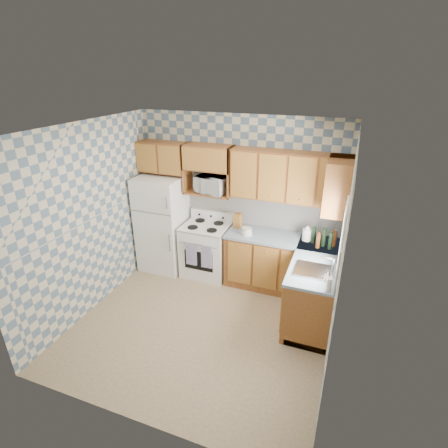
{
  "coord_description": "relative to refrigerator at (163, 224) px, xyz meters",
  "views": [
    {
      "loc": [
        1.66,
        -3.58,
        3.32
      ],
      "look_at": [
        0.05,
        0.75,
        1.25
      ],
      "focal_mm": 28.0,
      "sensor_mm": 36.0,
      "label": 1
    }
  ],
  "objects": [
    {
      "name": "floor",
      "position": [
        1.27,
        -1.25,
        -0.84
      ],
      "size": [
        3.4,
        3.4,
        0.0
      ],
      "primitive_type": "plane",
      "color": "#79664A",
      "rests_on": "ground"
    },
    {
      "name": "back_wall",
      "position": [
        1.27,
        0.35,
        0.51
      ],
      "size": [
        3.4,
        0.02,
        2.7
      ],
      "primitive_type": "cube",
      "color": "slate",
      "rests_on": "ground"
    },
    {
      "name": "right_wall",
      "position": [
        2.97,
        -1.25,
        0.51
      ],
      "size": [
        0.02,
        3.2,
        2.7
      ],
      "primitive_type": "cube",
      "color": "slate",
      "rests_on": "ground"
    },
    {
      "name": "backsplash_back",
      "position": [
        1.68,
        0.34,
        0.36
      ],
      "size": [
        2.6,
        0.02,
        0.56
      ],
      "primitive_type": "cube",
      "color": "white",
      "rests_on": "back_wall"
    },
    {
      "name": "backsplash_right",
      "position": [
        2.96,
        -0.45,
        0.36
      ],
      "size": [
        0.02,
        1.6,
        0.56
      ],
      "primitive_type": "cube",
      "color": "white",
      "rests_on": "right_wall"
    },
    {
      "name": "refrigerator",
      "position": [
        0.0,
        0.0,
        0.0
      ],
      "size": [
        0.75,
        0.7,
        1.68
      ],
      "primitive_type": "cube",
      "color": "white",
      "rests_on": "floor"
    },
    {
      "name": "stove_body",
      "position": [
        0.8,
        0.03,
        -0.39
      ],
      "size": [
        0.76,
        0.65,
        0.9
      ],
      "primitive_type": "cube",
      "color": "white",
      "rests_on": "floor"
    },
    {
      "name": "cooktop",
      "position": [
        0.8,
        0.03,
        0.07
      ],
      "size": [
        0.76,
        0.65,
        0.02
      ],
      "primitive_type": "cube",
      "color": "silver",
      "rests_on": "stove_body"
    },
    {
      "name": "backguard",
      "position": [
        0.8,
        0.3,
        0.16
      ],
      "size": [
        0.76,
        0.08,
        0.17
      ],
      "primitive_type": "cube",
      "color": "white",
      "rests_on": "cooktop"
    },
    {
      "name": "dish_towel_left",
      "position": [
        0.69,
        -0.32,
        -0.31
      ],
      "size": [
        0.19,
        0.02,
        0.39
      ],
      "primitive_type": "cube",
      "color": "navy",
      "rests_on": "stove_body"
    },
    {
      "name": "dish_towel_right",
      "position": [
        0.96,
        -0.32,
        -0.31
      ],
      "size": [
        0.19,
        0.02,
        0.39
      ],
      "primitive_type": "cube",
      "color": "navy",
      "rests_on": "stove_body"
    },
    {
      "name": "base_cabinets_back",
      "position": [
        2.1,
        0.05,
        -0.4
      ],
      "size": [
        1.75,
        0.6,
        0.88
      ],
      "primitive_type": "cube",
      "color": "#60300E",
      "rests_on": "floor"
    },
    {
      "name": "base_cabinets_right",
      "position": [
        2.67,
        -0.45,
        -0.4
      ],
      "size": [
        0.6,
        1.6,
        0.88
      ],
      "primitive_type": "cube",
      "color": "#60300E",
      "rests_on": "floor"
    },
    {
      "name": "countertop_back",
      "position": [
        2.1,
        0.05,
        0.06
      ],
      "size": [
        1.77,
        0.63,
        0.04
      ],
      "primitive_type": "cube",
      "color": "gray",
      "rests_on": "base_cabinets_back"
    },
    {
      "name": "countertop_right",
      "position": [
        2.67,
        -0.45,
        0.06
      ],
      "size": [
        0.63,
        1.6,
        0.04
      ],
      "primitive_type": "cube",
      "color": "gray",
      "rests_on": "base_cabinets_right"
    },
    {
      "name": "upper_cabinets_back",
      "position": [
        2.1,
        0.19,
        1.01
      ],
      "size": [
        1.75,
        0.33,
        0.74
      ],
      "primitive_type": "cube",
      "color": "#60300E",
      "rests_on": "back_wall"
    },
    {
      "name": "upper_cabinets_fridge",
      "position": [
        -0.02,
        0.19,
        1.13
      ],
      "size": [
        0.82,
        0.33,
        0.5
      ],
      "primitive_type": "cube",
      "color": "#60300E",
      "rests_on": "back_wall"
    },
    {
      "name": "upper_cabinets_right",
      "position": [
        2.81,
        0.0,
        1.01
      ],
      "size": [
        0.33,
        0.7,
        0.74
      ],
      "primitive_type": "cube",
      "color": "#60300E",
      "rests_on": "right_wall"
    },
    {
      "name": "microwave_shelf",
      "position": [
        0.8,
        0.19,
        0.6
      ],
      "size": [
        0.8,
        0.33,
        0.03
      ],
      "primitive_type": "cube",
      "color": "#60300E",
      "rests_on": "back_wall"
    },
    {
      "name": "microwave",
      "position": [
        0.85,
        0.19,
        0.75
      ],
      "size": [
        0.55,
        0.41,
        0.28
      ],
      "primitive_type": "imported",
      "rotation": [
        0.0,
        0.0,
        -0.16
      ],
      "color": "white",
      "rests_on": "microwave_shelf"
    },
    {
      "name": "sink",
      "position": [
        2.67,
        -0.8,
        0.09
      ],
      "size": [
        0.48,
        0.4,
        0.03
      ],
      "primitive_type": "cube",
      "color": "#B7B7BC",
      "rests_on": "countertop_right"
    },
    {
      "name": "window",
      "position": [
        2.96,
        -0.8,
        0.61
      ],
      "size": [
        0.02,
        0.66,
        0.86
      ],
      "primitive_type": "cube",
      "color": "silver",
      "rests_on": "right_wall"
    },
    {
      "name": "bottle_0",
      "position": [
        2.71,
        -0.04,
        0.22
      ],
      "size": [
        0.06,
        0.06,
        0.28
      ],
      "primitive_type": "cylinder",
      "color": "black",
      "rests_on": "countertop_back"
    },
    {
      "name": "bottle_1",
      "position": [
        2.81,
        -0.1,
        0.21
      ],
      "size": [
        0.06,
        0.06,
        0.26
      ],
      "primitive_type": "cylinder",
      "color": "black",
      "rests_on": "countertop_back"
    },
    {
      "name": "bottle_2",
      "position": [
        2.85,
        -0.0,
        0.2
      ],
      "size": [
        0.06,
        0.06,
        0.24
      ],
      "primitive_type": "cylinder",
      "color": "#623014",
      "rests_on": "countertop_back"
    },
    {
      "name": "bottle_3",
      "position": [
        2.64,
        -0.12,
        0.19
      ],
      "size": [
        0.06,
        0.06,
        0.22
      ],
      "primitive_type": "cylinder",
      "color": "#623014",
      "rests_on": "countertop_back"
    },
    {
      "name": "bottle_4",
      "position": [
        2.56,
        0.02,
        0.21
      ],
      "size": [
        0.06,
        0.06,
        0.25
      ],
      "primitive_type": "cylinder",
      "color": "black",
      "rests_on": "countertop_back"
    },
    {
      "name": "knife_block",
      "position": [
        1.32,
        0.15,
        0.2
      ],
      "size": [
        0.12,
        0.12,
        0.24
      ],
      "primitive_type": "cube",
      "rotation": [
        0.0,
        0.0,
        -0.11
      ],
      "color": "brown",
      "rests_on": "countertop_back"
    },
    {
      "name": "electric_kettle",
      "position": [
        2.45,
        0.07,
        0.17
      ],
      "size": [
        0.14,
        0.14,
        0.18
      ],
      "primitive_type": "cylinder",
      "color": "white",
      "rests_on": "countertop_back"
    },
    {
      "name": "food_containers",
      "position": [
        1.54,
        -0.06,
        0.14
      ],
      "size": [
        0.17,
        0.17,
        0.11
      ],
      "primitive_type": null,
      "color": "beige",
      "rests_on": "countertop_back"
    },
    {
      "name": "soap_bottle",
      "position": [
        2.89,
        -1.18,
        0.17
      ],
      "size": [
        0.06,
        0.06,
        0.17
      ],
      "primitive_type": "cylinder",
      "color": "beige",
      "rests_on": "countertop_right"
    }
  ]
}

